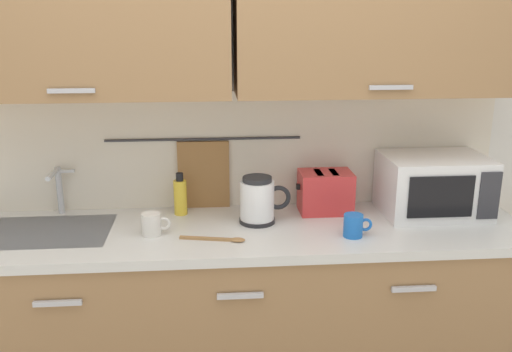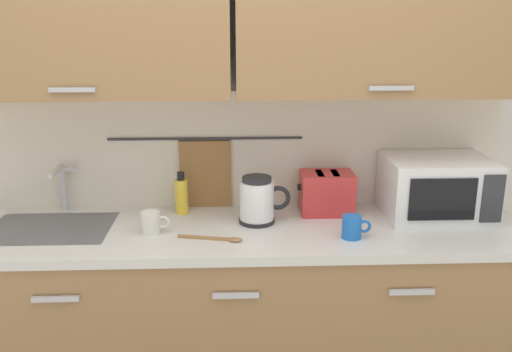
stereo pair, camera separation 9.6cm
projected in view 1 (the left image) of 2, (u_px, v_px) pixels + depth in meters
name	position (u px, v px, depth m)	size (l,w,h in m)	color
counter_unit	(235.00, 319.00, 2.51)	(2.53, 0.64, 0.90)	#997047
back_wall_assembly	(232.00, 76.00, 2.43)	(3.70, 0.41, 2.50)	silver
sink_faucet	(58.00, 185.00, 2.50)	(0.09, 0.17, 0.22)	#B2B5BA
microwave	(433.00, 185.00, 2.52)	(0.46, 0.35, 0.27)	white
electric_kettle	(258.00, 200.00, 2.42)	(0.23, 0.16, 0.21)	black
dish_soap_bottle	(180.00, 196.00, 2.52)	(0.06, 0.06, 0.20)	yellow
mug_near_sink	(152.00, 224.00, 2.29)	(0.12, 0.08, 0.09)	silver
toaster	(325.00, 192.00, 2.55)	(0.26, 0.17, 0.19)	red
mug_by_kettle	(354.00, 225.00, 2.27)	(0.12, 0.08, 0.09)	blue
wooden_spoon	(221.00, 239.00, 2.24)	(0.28, 0.09, 0.01)	#9E7042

